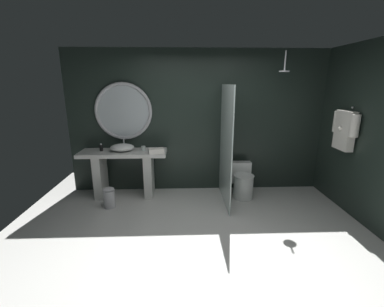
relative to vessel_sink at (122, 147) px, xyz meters
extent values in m
plane|color=silver|center=(1.39, -1.58, -0.91)|extent=(5.76, 5.76, 0.00)
cube|color=#1E2823|center=(1.39, 0.32, 0.39)|extent=(4.80, 0.10, 2.60)
cube|color=#1E2823|center=(3.74, -0.82, 0.39)|extent=(0.10, 2.47, 2.60)
cube|color=silver|center=(0.02, -0.01, -0.10)|extent=(1.52, 0.52, 0.06)
cube|color=silver|center=(-0.42, -0.01, -0.52)|extent=(0.14, 0.44, 0.78)
cube|color=silver|center=(0.45, -0.01, -0.52)|extent=(0.14, 0.44, 0.78)
ellipsoid|color=white|center=(0.00, 0.00, 0.00)|extent=(0.42, 0.35, 0.13)
cylinder|color=#B7B7BC|center=(0.00, 0.16, 0.05)|extent=(0.02, 0.02, 0.23)
cylinder|color=#B7B7BC|center=(0.00, 0.10, 0.15)|extent=(0.02, 0.12, 0.02)
cylinder|color=silver|center=(0.37, 0.02, -0.02)|extent=(0.08, 0.08, 0.08)
cylinder|color=black|center=(-0.37, 0.02, -0.01)|extent=(0.06, 0.06, 0.11)
cylinder|color=#B7B7BC|center=(-0.37, 0.02, 0.06)|extent=(0.03, 0.03, 0.02)
torus|color=#B7B7BC|center=(0.02, 0.23, 0.61)|extent=(1.03, 0.06, 1.03)
cylinder|color=#B2BCC1|center=(0.02, 0.24, 0.61)|extent=(0.93, 0.01, 0.93)
cube|color=silver|center=(1.79, -0.31, 0.09)|extent=(0.02, 1.15, 1.99)
cylinder|color=#B7B7BC|center=(2.70, -0.23, 1.44)|extent=(0.02, 0.02, 0.30)
cylinder|color=#B7B7BC|center=(2.70, -0.23, 1.28)|extent=(0.16, 0.16, 0.02)
sphere|color=#B7B7BC|center=(3.67, -0.60, 0.74)|extent=(0.04, 0.04, 0.04)
cube|color=silver|center=(3.60, -0.60, 0.38)|extent=(0.12, 0.38, 0.61)
cylinder|color=silver|center=(3.60, -0.81, 0.49)|extent=(0.13, 0.13, 0.33)
cylinder|color=silver|center=(3.60, -0.38, 0.49)|extent=(0.13, 0.13, 0.33)
sphere|color=silver|center=(3.52, -0.60, 0.42)|extent=(0.07, 0.07, 0.07)
cylinder|color=white|center=(2.15, -0.21, -0.70)|extent=(0.34, 0.34, 0.42)
ellipsoid|color=white|center=(2.15, -0.21, -0.48)|extent=(0.36, 0.40, 0.02)
cube|color=white|center=(2.15, 0.04, -0.50)|extent=(0.35, 0.16, 0.39)
cylinder|color=#B7B7BC|center=(-0.16, -0.48, -0.76)|extent=(0.19, 0.19, 0.30)
ellipsoid|color=#B7B7BC|center=(-0.16, -0.48, -0.59)|extent=(0.19, 0.19, 0.06)
cube|color=silver|center=(0.62, -0.17, -0.02)|extent=(0.28, 0.21, 0.08)
camera|label=1|loc=(1.06, -4.53, 1.10)|focal=24.49mm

